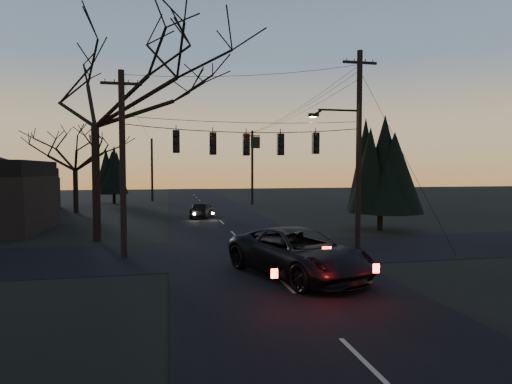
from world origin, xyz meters
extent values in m
plane|color=black|center=(0.00, 0.00, 0.00)|extent=(160.00, 160.00, 0.00)
cube|color=black|center=(0.00, 20.00, 0.01)|extent=(8.00, 120.00, 0.02)
cube|color=black|center=(0.00, 10.00, 0.01)|extent=(60.00, 7.00, 0.02)
cylinder|color=black|center=(-0.25, 10.00, 6.10)|extent=(11.50, 0.04, 0.04)
cylinder|color=black|center=(-7.94, 14.97, 3.21)|extent=(0.44, 0.44, 6.41)
cylinder|color=black|center=(9.79, 15.79, 0.80)|extent=(0.36, 0.36, 1.60)
cone|color=black|center=(9.79, 15.79, 4.23)|extent=(3.83, 3.83, 6.07)
cylinder|color=black|center=(-12.48, 32.26, 1.97)|extent=(0.44, 0.44, 3.94)
cylinder|color=black|center=(-10.28, 42.65, 0.80)|extent=(0.36, 0.36, 1.60)
cone|color=black|center=(-10.28, 42.65, 3.62)|extent=(3.63, 3.63, 4.84)
cube|color=black|center=(-20.00, 36.00, 1.60)|extent=(9.00, 7.00, 3.20)
imported|color=black|center=(0.80, 5.07, 0.89)|extent=(5.01, 7.03, 1.78)
imported|color=black|center=(-1.25, 25.68, 0.68)|extent=(2.53, 4.24, 1.35)
camera|label=1|loc=(-3.98, -10.23, 4.03)|focal=30.00mm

